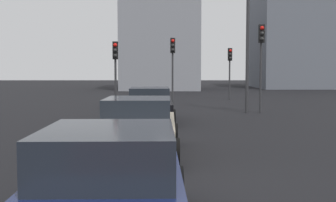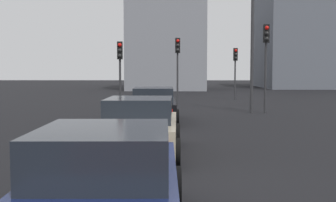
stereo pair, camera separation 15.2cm
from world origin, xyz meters
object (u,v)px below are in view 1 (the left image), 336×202
(street_lamp_kerbside, at_px, (248,27))
(traffic_light_far_left, at_px, (261,50))
(car_navy_right_third, at_px, (110,185))
(traffic_light_far_right, at_px, (230,63))
(traffic_light_near_right, at_px, (173,57))
(car_beige_right_second, at_px, (139,127))
(car_black_right_lead, at_px, (150,105))
(traffic_light_near_left, at_px, (115,61))

(street_lamp_kerbside, bearing_deg, traffic_light_far_left, -100.48)
(car_navy_right_third, xyz_separation_m, traffic_light_far_right, (26.21, -5.07, 1.96))
(traffic_light_near_right, distance_m, traffic_light_far_right, 6.65)
(car_beige_right_second, bearing_deg, traffic_light_near_right, -3.59)
(car_black_right_lead, distance_m, traffic_light_far_right, 14.27)
(car_navy_right_third, relative_size, traffic_light_far_right, 1.23)
(traffic_light_far_right, bearing_deg, car_beige_right_second, -21.43)
(car_black_right_lead, height_order, street_lamp_kerbside, street_lamp_kerbside)
(car_black_right_lead, xyz_separation_m, car_navy_right_third, (-13.05, -0.09, 0.02))
(car_beige_right_second, bearing_deg, car_black_right_lead, 0.42)
(traffic_light_far_right, bearing_deg, traffic_light_near_right, -45.99)
(car_navy_right_third, bearing_deg, traffic_light_near_left, 5.26)
(car_black_right_lead, height_order, traffic_light_near_right, traffic_light_near_right)
(street_lamp_kerbside, bearing_deg, car_black_right_lead, 127.90)
(car_black_right_lead, distance_m, street_lamp_kerbside, 7.03)
(traffic_light_near_left, relative_size, street_lamp_kerbside, 0.49)
(car_beige_right_second, distance_m, traffic_light_far_left, 12.40)
(traffic_light_far_right, relative_size, street_lamp_kerbside, 0.50)
(car_black_right_lead, xyz_separation_m, traffic_light_far_left, (3.57, -5.42, 2.47))
(car_beige_right_second, relative_size, street_lamp_kerbside, 0.59)
(car_beige_right_second, distance_m, traffic_light_near_left, 11.53)
(car_black_right_lead, distance_m, traffic_light_near_left, 4.72)
(car_navy_right_third, bearing_deg, traffic_light_far_right, -12.46)
(car_black_right_lead, relative_size, traffic_light_far_left, 1.08)
(traffic_light_near_left, xyz_separation_m, traffic_light_near_right, (4.10, -2.94, 0.32))
(traffic_light_near_right, bearing_deg, traffic_light_far_right, 135.98)
(traffic_light_near_left, distance_m, street_lamp_kerbside, 6.90)
(street_lamp_kerbside, bearing_deg, car_navy_right_third, 164.45)
(car_black_right_lead, bearing_deg, traffic_light_near_left, 24.54)
(car_navy_right_third, bearing_deg, car_black_right_lead, -1.12)
(car_beige_right_second, distance_m, traffic_light_near_right, 15.49)
(car_black_right_lead, bearing_deg, car_navy_right_third, 178.56)
(car_black_right_lead, bearing_deg, street_lamp_kerbside, -53.93)
(traffic_light_near_right, relative_size, traffic_light_far_right, 1.10)
(car_beige_right_second, xyz_separation_m, traffic_light_near_right, (15.30, -0.97, 2.21))
(traffic_light_near_right, xyz_separation_m, traffic_light_far_right, (5.19, -4.14, -0.25))
(car_beige_right_second, height_order, car_navy_right_third, same)
(traffic_light_far_left, distance_m, traffic_light_far_right, 9.60)
(traffic_light_near_right, bearing_deg, car_navy_right_third, -7.97)
(car_beige_right_second, distance_m, traffic_light_far_right, 21.21)
(traffic_light_far_right, xyz_separation_m, street_lamp_kerbside, (-9.46, 0.41, 1.66))
(car_black_right_lead, xyz_separation_m, traffic_light_near_left, (3.87, 1.92, 1.90))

